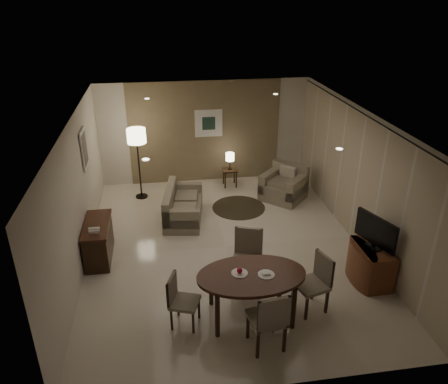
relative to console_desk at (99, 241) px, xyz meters
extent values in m
cube|color=beige|center=(2.49, 0.00, -0.38)|extent=(5.50, 7.00, 0.00)
cube|color=white|center=(2.49, 0.00, 2.33)|extent=(5.50, 7.00, 0.00)
cube|color=olive|center=(2.49, 3.50, 0.98)|extent=(5.50, 0.00, 2.70)
cube|color=beige|center=(-0.26, 0.00, 0.98)|extent=(0.00, 7.00, 2.70)
cube|color=beige|center=(5.24, 0.00, 0.98)|extent=(0.00, 7.00, 2.70)
cube|color=olive|center=(2.49, 3.48, 0.98)|extent=(3.96, 0.03, 2.70)
cylinder|color=black|center=(5.17, 0.00, 2.27)|extent=(0.03, 6.80, 0.03)
cube|color=silver|center=(2.59, 3.46, 1.23)|extent=(0.72, 0.03, 0.72)
cube|color=#1C3328|center=(2.59, 3.44, 1.23)|extent=(0.34, 0.01, 0.34)
cube|color=silver|center=(-0.23, 1.20, 1.48)|extent=(0.03, 0.60, 0.80)
cube|color=gray|center=(-0.21, 1.20, 1.48)|extent=(0.01, 0.46, 0.64)
cylinder|color=white|center=(1.09, -1.80, 2.31)|extent=(0.10, 0.10, 0.01)
cylinder|color=white|center=(3.89, -1.80, 2.31)|extent=(0.10, 0.10, 0.01)
cylinder|color=white|center=(1.09, 1.80, 2.31)|extent=(0.10, 0.10, 0.01)
cylinder|color=white|center=(3.89, 1.80, 2.31)|extent=(0.10, 0.10, 0.01)
cylinder|color=white|center=(2.39, -2.04, 0.44)|extent=(0.26, 0.26, 0.02)
cylinder|color=white|center=(2.79, -2.14, 0.44)|extent=(0.26, 0.26, 0.02)
sphere|color=red|center=(2.39, -2.04, 0.49)|extent=(0.09, 0.09, 0.09)
cube|color=white|center=(2.79, -2.14, 0.46)|extent=(0.12, 0.08, 0.03)
cylinder|color=#3B3221|center=(3.08, 1.67, -0.37)|extent=(1.27, 1.27, 0.01)
camera|label=1|loc=(1.30, -7.51, 4.48)|focal=35.00mm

